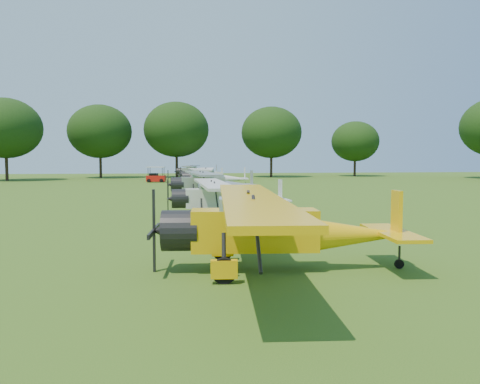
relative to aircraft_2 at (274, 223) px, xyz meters
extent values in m
plane|color=#254E13|center=(-0.23, 11.18, -1.37)|extent=(160.00, 160.00, 0.00)
cylinder|color=black|center=(30.10, 69.23, 0.48)|extent=(0.44, 0.44, 3.70)
ellipsoid|color=black|center=(30.10, 69.23, 5.00)|extent=(8.63, 8.63, 7.34)
cylinder|color=black|center=(14.05, 67.40, 0.89)|extent=(0.44, 0.44, 4.51)
ellipsoid|color=black|center=(14.05, 67.40, 6.40)|extent=(10.52, 10.52, 8.94)
cylinder|color=black|center=(-2.35, 67.92, 1.00)|extent=(0.44, 0.44, 4.74)
ellipsoid|color=black|center=(-2.35, 67.92, 6.79)|extent=(11.05, 11.05, 9.39)
cylinder|color=black|center=(-14.98, 67.72, 0.88)|extent=(0.44, 0.44, 4.49)
ellipsoid|color=black|center=(-14.98, 67.72, 6.36)|extent=(10.47, 10.47, 8.90)
cylinder|color=black|center=(-27.12, 59.69, 0.85)|extent=(0.44, 0.44, 4.44)
ellipsoid|color=black|center=(-27.12, 59.69, 6.28)|extent=(10.36, 10.36, 8.80)
cube|color=#E6AD09|center=(-0.55, 0.05, -0.20)|extent=(3.64, 1.37, 1.17)
cone|color=#E6AD09|center=(2.44, -0.22, -0.36)|extent=(3.19, 1.27, 1.00)
cube|color=#8CA5B2|center=(-0.66, 0.06, 0.41)|extent=(1.86, 1.18, 0.61)
cylinder|color=black|center=(-2.66, 0.24, -0.20)|extent=(1.10, 1.24, 1.16)
cube|color=black|center=(-3.38, 0.30, -0.20)|extent=(0.08, 0.14, 2.34)
cube|color=#E6AD09|center=(-0.66, 0.06, 0.69)|extent=(2.65, 11.89, 0.16)
cube|color=#E6AD09|center=(3.55, -0.31, 0.19)|extent=(0.16, 0.62, 1.45)
cube|color=#E6AD09|center=(3.44, -0.31, -0.31)|extent=(1.22, 3.19, 0.10)
cylinder|color=black|center=(-1.56, -1.26, -1.03)|extent=(0.68, 0.24, 0.67)
cylinder|color=black|center=(-1.32, 1.51, -1.03)|extent=(0.68, 0.24, 0.67)
cylinder|color=black|center=(3.66, -0.32, -1.23)|extent=(0.27, 0.11, 0.27)
cube|color=silver|center=(-0.62, 12.42, -0.32)|extent=(3.19, 1.00, 1.04)
cone|color=silver|center=(2.05, 12.46, -0.47)|extent=(2.79, 0.94, 0.89)
cube|color=#8CA5B2|center=(-0.72, 12.42, 0.22)|extent=(1.60, 0.94, 0.55)
cylinder|color=black|center=(-2.51, 12.39, -0.32)|extent=(0.91, 1.05, 1.03)
cube|color=black|center=(-3.15, 12.38, -0.32)|extent=(0.06, 0.12, 2.08)
cube|color=silver|center=(-0.72, 12.42, 0.47)|extent=(1.61, 10.54, 0.14)
cube|color=silver|center=(3.05, 12.48, 0.02)|extent=(0.11, 0.55, 1.29)
cube|color=silver|center=(2.95, 12.48, -0.42)|extent=(0.89, 2.79, 0.09)
cylinder|color=black|center=(-1.40, 11.17, -1.07)|extent=(0.60, 0.17, 0.60)
cylinder|color=black|center=(-1.44, 13.64, -1.07)|extent=(0.60, 0.17, 0.60)
cylinder|color=black|center=(3.14, 12.48, -1.25)|extent=(0.24, 0.08, 0.24)
cube|color=#BBBBC0|center=(-0.51, 24.79, -0.22)|extent=(3.56, 1.27, 1.15)
cone|color=#BBBBC0|center=(2.43, 24.98, -0.38)|extent=(3.12, 1.18, 0.98)
cube|color=#8CA5B2|center=(-0.62, 24.78, 0.38)|extent=(1.81, 1.12, 0.60)
cylinder|color=black|center=(-2.58, 24.65, -0.22)|extent=(1.06, 1.20, 1.14)
cube|color=black|center=(-3.29, 24.60, -0.22)|extent=(0.07, 0.14, 2.30)
cube|color=#BBBBC0|center=(-0.62, 24.78, 0.66)|extent=(2.35, 11.66, 0.15)
cube|color=#BBBBC0|center=(3.52, 25.05, 0.16)|extent=(0.15, 0.61, 1.42)
cube|color=#BBBBC0|center=(3.41, 25.05, -0.33)|extent=(1.13, 3.12, 0.10)
cylinder|color=black|center=(-1.29, 23.36, -1.04)|extent=(0.67, 0.22, 0.66)
cylinder|color=black|center=(-1.47, 26.09, -1.04)|extent=(0.67, 0.22, 0.66)
cylinder|color=black|center=(3.63, 25.06, -1.23)|extent=(0.27, 0.10, 0.26)
cube|color=silver|center=(0.68, 37.54, -0.20)|extent=(3.64, 1.41, 1.17)
cone|color=silver|center=(3.66, 37.23, -0.37)|extent=(3.19, 1.31, 1.00)
cube|color=#8CA5B2|center=(0.57, 37.55, 0.41)|extent=(1.87, 1.20, 0.61)
cylinder|color=black|center=(-1.42, 37.76, -0.20)|extent=(1.11, 1.25, 1.15)
cube|color=black|center=(-2.13, 37.83, -0.20)|extent=(0.08, 0.14, 2.33)
cube|color=silver|center=(0.57, 37.55, 0.69)|extent=(2.81, 11.87, 0.16)
cube|color=silver|center=(4.77, 37.12, 0.19)|extent=(0.17, 0.62, 1.44)
cube|color=silver|center=(4.66, 37.13, -0.31)|extent=(1.26, 3.19, 0.10)
cylinder|color=black|center=(-0.34, 36.25, -1.03)|extent=(0.68, 0.25, 0.67)
cylinder|color=black|center=(-0.06, 39.01, -1.03)|extent=(0.68, 0.25, 0.67)
cylinder|color=black|center=(4.88, 37.11, -1.23)|extent=(0.27, 0.12, 0.27)
cube|color=silver|center=(0.18, 51.07, -0.36)|extent=(3.11, 1.05, 1.01)
cone|color=silver|center=(2.77, 51.19, -0.50)|extent=(2.72, 0.99, 0.86)
cube|color=#8CA5B2|center=(0.09, 51.06, 0.17)|extent=(1.57, 0.95, 0.53)
cylinder|color=black|center=(-1.64, 50.98, -0.36)|extent=(0.91, 1.04, 1.00)
cube|color=black|center=(-2.26, 50.95, -0.36)|extent=(0.06, 0.12, 2.01)
cube|color=silver|center=(0.09, 51.06, 0.41)|extent=(1.86, 10.21, 0.13)
cube|color=silver|center=(3.72, 51.23, -0.02)|extent=(0.12, 0.53, 1.25)
cube|color=silver|center=(3.63, 51.23, -0.46)|extent=(0.94, 2.72, 0.09)
cylinder|color=black|center=(-0.53, 49.83, -1.08)|extent=(0.58, 0.18, 0.57)
cylinder|color=black|center=(-0.64, 52.23, -1.08)|extent=(0.58, 0.18, 0.57)
cylinder|color=black|center=(3.82, 51.24, -1.25)|extent=(0.23, 0.09, 0.23)
cube|color=#BBBBC0|center=(0.15, 64.18, -0.23)|extent=(3.58, 1.60, 1.13)
cone|color=#BBBBC0|center=(3.02, 63.68, -0.40)|extent=(3.14, 1.47, 0.97)
cube|color=#8CA5B2|center=(0.04, 64.20, 0.36)|extent=(1.87, 1.27, 0.59)
cylinder|color=black|center=(-1.87, 64.53, -0.23)|extent=(1.15, 1.27, 1.12)
cube|color=black|center=(-2.56, 64.65, -0.23)|extent=(0.09, 0.14, 2.27)
cube|color=#BBBBC0|center=(0.04, 64.20, 0.63)|extent=(3.48, 11.53, 0.15)
cube|color=#BBBBC0|center=(4.08, 63.50, 0.14)|extent=(0.21, 0.60, 1.40)
cube|color=#BBBBC0|center=(3.98, 63.52, -0.34)|extent=(1.42, 3.13, 0.10)
cylinder|color=black|center=(-0.93, 63.00, -1.04)|extent=(0.67, 0.28, 0.65)
cylinder|color=black|center=(-0.47, 65.65, -1.04)|extent=(0.67, 0.28, 0.65)
cylinder|color=black|center=(4.19, 63.48, -1.24)|extent=(0.27, 0.13, 0.26)
cube|color=red|center=(-5.24, 51.59, -0.86)|extent=(2.69, 1.77, 0.79)
cube|color=black|center=(-5.57, 51.65, -0.40)|extent=(1.22, 1.40, 0.51)
cube|color=silver|center=(-5.24, 51.59, 0.70)|extent=(2.60, 1.86, 0.09)
cylinder|color=black|center=(-6.20, 51.05, -1.12)|extent=(0.52, 0.24, 0.50)
cylinder|color=black|center=(-5.96, 52.43, -1.12)|extent=(0.52, 0.24, 0.50)
cylinder|color=black|center=(-4.52, 50.76, -1.12)|extent=(0.52, 0.24, 0.50)
cylinder|color=black|center=(-4.28, 52.14, -1.12)|extent=(0.52, 0.24, 0.50)
camera|label=1|loc=(-2.80, -12.95, 1.82)|focal=35.00mm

